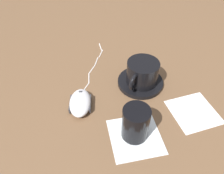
{
  "coord_description": "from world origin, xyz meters",
  "views": [
    {
      "loc": [
        0.21,
        0.35,
        0.45
      ],
      "look_at": [
        0.04,
        -0.05,
        0.03
      ],
      "focal_mm": 35.0,
      "sensor_mm": 36.0,
      "label": 1
    }
  ],
  "objects_px": {
    "saucer": "(140,82)",
    "computer_mouse": "(80,103)",
    "drinking_glass": "(136,123)",
    "coffee_cup": "(142,73)"
  },
  "relations": [
    {
      "from": "drinking_glass",
      "to": "coffee_cup",
      "type": "bearing_deg",
      "value": -123.63
    },
    {
      "from": "saucer",
      "to": "coffee_cup",
      "type": "bearing_deg",
      "value": 97.89
    },
    {
      "from": "computer_mouse",
      "to": "drinking_glass",
      "type": "bearing_deg",
      "value": 124.33
    },
    {
      "from": "saucer",
      "to": "computer_mouse",
      "type": "height_order",
      "value": "computer_mouse"
    },
    {
      "from": "coffee_cup",
      "to": "computer_mouse",
      "type": "height_order",
      "value": "coffee_cup"
    },
    {
      "from": "saucer",
      "to": "coffee_cup",
      "type": "distance_m",
      "value": 0.04
    },
    {
      "from": "saucer",
      "to": "drinking_glass",
      "type": "distance_m",
      "value": 0.19
    },
    {
      "from": "coffee_cup",
      "to": "drinking_glass",
      "type": "distance_m",
      "value": 0.18
    },
    {
      "from": "drinking_glass",
      "to": "saucer",
      "type": "bearing_deg",
      "value": -122.99
    },
    {
      "from": "drinking_glass",
      "to": "computer_mouse",
      "type": "bearing_deg",
      "value": -55.67
    }
  ]
}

